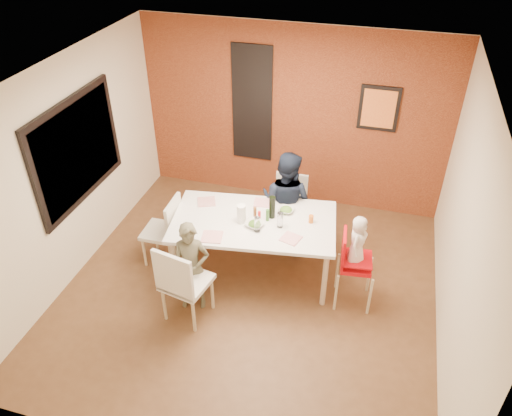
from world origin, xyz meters
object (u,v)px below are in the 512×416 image
(dining_table, at_px, (254,225))
(paper_towel_roll, at_px, (241,214))
(chair_near, at_px, (181,281))
(high_chair, at_px, (352,262))
(toddler, at_px, (358,241))
(chair_far, at_px, (289,204))
(child_far, at_px, (286,202))
(wine_bottle, at_px, (272,207))
(chair_left, at_px, (167,228))
(child_near, at_px, (191,267))

(dining_table, relative_size, paper_towel_roll, 8.76)
(chair_near, distance_m, high_chair, 1.97)
(high_chair, relative_size, toddler, 1.55)
(chair_far, bearing_deg, child_far, -90.49)
(chair_far, bearing_deg, wine_bottle, -95.26)
(child_far, relative_size, toddler, 2.25)
(chair_left, relative_size, toddler, 1.50)
(chair_near, height_order, child_far, child_far)
(dining_table, xyz_separation_m, child_near, (-0.53, -0.76, -0.16))
(chair_far, height_order, child_near, child_near)
(child_near, height_order, toddler, toddler)
(chair_left, xyz_separation_m, child_far, (1.40, 0.73, 0.18))
(high_chair, relative_size, child_far, 0.69)
(chair_near, distance_m, paper_towel_roll, 1.09)
(wine_bottle, bearing_deg, toddler, -15.70)
(child_far, bearing_deg, chair_left, 39.95)
(high_chair, bearing_deg, child_near, 101.88)
(chair_near, relative_size, wine_bottle, 3.58)
(dining_table, relative_size, child_far, 1.46)
(toddler, bearing_deg, wine_bottle, 83.84)
(toddler, height_order, paper_towel_roll, toddler)
(chair_left, bearing_deg, toddler, 86.50)
(chair_near, xyz_separation_m, wine_bottle, (0.74, 1.14, 0.38))
(dining_table, height_order, high_chair, high_chair)
(high_chair, bearing_deg, chair_near, 108.72)
(wine_bottle, bearing_deg, child_far, 83.26)
(chair_left, xyz_separation_m, high_chair, (2.39, -0.09, 0.06))
(chair_left, xyz_separation_m, toddler, (2.41, -0.09, 0.37))
(wine_bottle, bearing_deg, chair_far, 85.48)
(chair_far, height_order, toddler, toddler)
(child_far, bearing_deg, toddler, 153.11)
(wine_bottle, bearing_deg, dining_table, -146.98)
(chair_near, bearing_deg, child_far, -104.62)
(dining_table, height_order, child_near, child_near)
(chair_left, relative_size, paper_towel_roll, 4.01)
(chair_near, xyz_separation_m, child_near, (0.02, 0.25, -0.00))
(dining_table, height_order, child_far, child_far)
(chair_near, distance_m, chair_far, 2.07)
(high_chair, distance_m, toddler, 0.31)
(dining_table, height_order, paper_towel_roll, paper_towel_roll)
(high_chair, relative_size, child_near, 0.85)
(dining_table, xyz_separation_m, child_far, (0.26, 0.65, -0.03))
(child_far, relative_size, paper_towel_roll, 6.01)
(child_near, relative_size, child_far, 0.81)
(chair_near, xyz_separation_m, high_chair, (1.79, 0.83, 0.01))
(high_chair, xyz_separation_m, child_far, (-0.98, 0.83, 0.13))
(chair_left, height_order, child_far, child_far)
(chair_far, relative_size, paper_towel_roll, 3.92)
(high_chair, xyz_separation_m, child_near, (-1.77, -0.58, -0.01))
(high_chair, bearing_deg, dining_table, 75.57)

